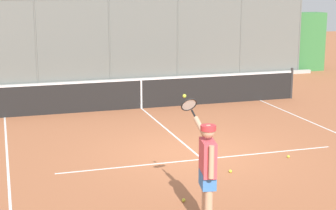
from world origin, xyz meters
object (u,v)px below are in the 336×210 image
(tennis_ball_near_baseline, at_px, (288,156))
(tennis_ball_by_sideline, at_px, (230,171))
(tennis_player, at_px, (207,167))
(tennis_ball_near_net, at_px, (184,200))

(tennis_ball_near_baseline, relative_size, tennis_ball_by_sideline, 1.00)
(tennis_player, relative_size, tennis_ball_by_sideline, 30.01)
(tennis_player, bearing_deg, tennis_ball_near_net, 13.17)
(tennis_ball_near_net, bearing_deg, tennis_player, 92.28)
(tennis_ball_near_net, xyz_separation_m, tennis_ball_by_sideline, (-1.44, -1.19, 0.00))
(tennis_ball_by_sideline, bearing_deg, tennis_ball_near_baseline, -162.37)
(tennis_ball_near_baseline, distance_m, tennis_ball_by_sideline, 1.75)
(tennis_ball_near_baseline, xyz_separation_m, tennis_ball_by_sideline, (1.66, 0.53, 0.00))
(tennis_ball_near_net, bearing_deg, tennis_ball_by_sideline, -140.44)
(tennis_player, relative_size, tennis_ball_near_baseline, 30.01)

